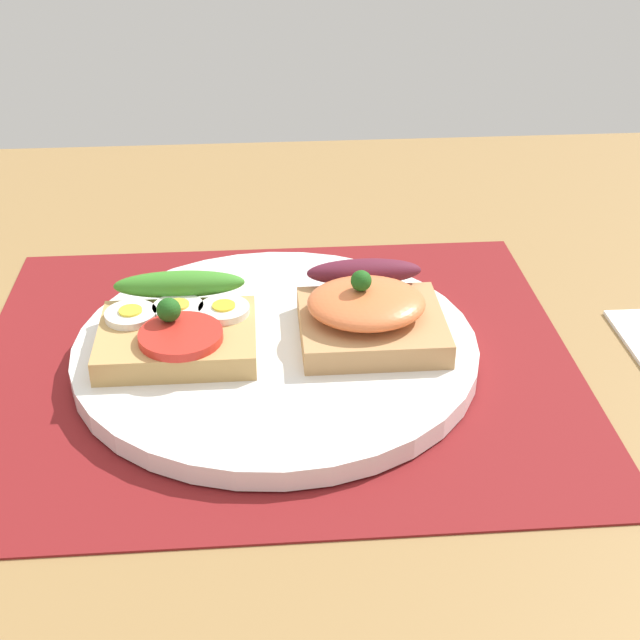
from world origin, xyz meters
TOP-DOWN VIEW (x-y plane):
  - ground_plane at (0.00, 0.00)cm, footprint 120.00×90.00cm
  - placemat at (0.00, 0.00)cm, footprint 40.69×34.78cm
  - plate at (0.00, 0.00)cm, footprint 27.34×27.34cm
  - sandwich_egg_tomato at (-6.49, 0.15)cm, footprint 10.33×9.77cm
  - sandwich_salmon at (6.35, 0.50)cm, footprint 9.66×10.32cm

SIDE VIEW (x-z plane):
  - ground_plane at x=0.00cm, z-range -3.20..0.00cm
  - placemat at x=0.00cm, z-range 0.00..0.30cm
  - plate at x=0.00cm, z-range 0.30..1.68cm
  - sandwich_egg_tomato at x=-6.49cm, z-range 1.10..4.98cm
  - sandwich_salmon at x=6.35cm, z-range 0.92..5.99cm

